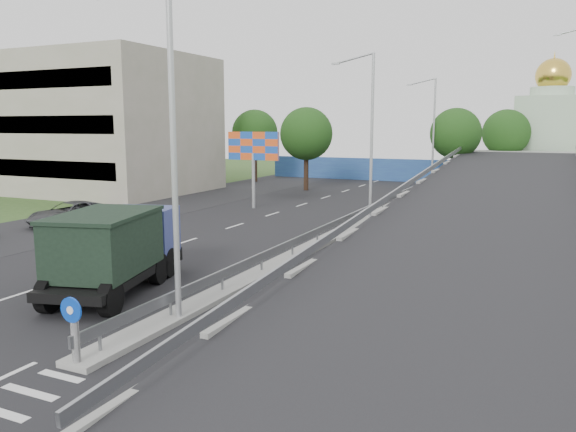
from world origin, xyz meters
The scene contains 19 objects.
road_surface centered at (-3.00, 20.00, 0.00)m, with size 26.00×90.00×0.04m, color black.
parking_strip centered at (-16.00, 20.00, 0.00)m, with size 8.00×90.00×0.05m, color black.
median centered at (0.00, 24.00, 0.10)m, with size 1.00×44.00×0.20m, color gray.
overpass_ramp centered at (7.50, 24.00, 1.75)m, with size 10.00×50.00×3.50m.
median_guardrail centered at (0.00, 24.00, 0.75)m, with size 0.09×44.00×0.71m.
sign_bollard centered at (0.00, 2.17, 1.03)m, with size 0.64×0.23×1.67m.
lamp_post_near centered at (0.11, 6.00, 5.81)m, with size 2.74×0.18×10.08m.
lamp_post_mid centered at (0.11, 26.00, 5.81)m, with size 2.74×0.18×10.08m.
lamp_post_far centered at (0.11, 46.00, 5.81)m, with size 2.74×0.18×10.08m.
beige_building centered at (-30.00, 32.00, 6.00)m, with size 24.00×14.00×12.00m, color gray.
blue_wall centered at (-4.00, 52.00, 1.20)m, with size 30.00×0.50×2.40m, color #284695.
church centered at (10.00, 60.00, 5.31)m, with size 7.00×7.00×13.80m.
billboard centered at (-9.00, 28.00, 4.19)m, with size 4.00×0.24×5.50m.
tree_left_mid centered at (-10.00, 40.00, 5.18)m, with size 4.80×4.80×7.60m.
tree_median_far centered at (2.00, 48.00, 5.18)m, with size 4.80×4.80×7.60m.
tree_left_far centered at (-18.00, 45.00, 5.18)m, with size 4.80×4.80×7.60m.
tree_ramp_far centered at (6.00, 55.00, 5.18)m, with size 4.80×4.80×7.60m.
dump_truck centered at (-3.69, 7.84, 1.66)m, with size 4.15×7.21×3.00m.
parked_car_c centered at (-15.58, 17.15, 0.72)m, with size 2.38×5.15×1.43m, color #3C3D42.
Camera 1 is at (10.21, -7.43, 5.94)m, focal length 35.00 mm.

